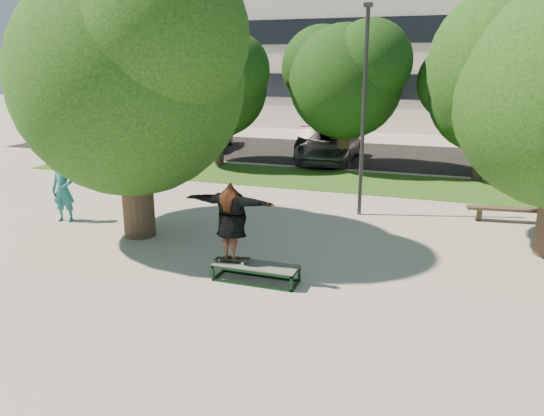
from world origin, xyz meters
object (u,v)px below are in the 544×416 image
at_px(grind_box, 256,273).
at_px(bystander, 63,190).
at_px(car_dark, 315,142).
at_px(tree_left, 128,66).
at_px(bench, 517,211).
at_px(car_silver_b, 500,146).
at_px(lamppost, 364,111).
at_px(car_silver_a, 210,133).
at_px(car_grey, 329,146).

relative_size(grind_box, bystander, 0.96).
xyz_separation_m(grind_box, car_dark, (-2.79, 15.39, 0.54)).
relative_size(tree_left, bystander, 3.81).
height_order(tree_left, bystander, tree_left).
bearing_deg(tree_left, bench, 25.10).
distance_m(grind_box, bench, 8.62).
height_order(grind_box, car_silver_b, car_silver_b).
bearing_deg(car_silver_b, lamppost, -123.72).
bearing_deg(grind_box, car_silver_a, 118.69).
bearing_deg(grind_box, bench, 49.46).
xyz_separation_m(lamppost, car_dark, (-3.92, 9.50, -2.43)).
bearing_deg(bench, car_dark, 126.16).
xyz_separation_m(lamppost, car_grey, (-3.00, 8.50, -2.43)).
relative_size(tree_left, bench, 2.53).
bearing_deg(car_silver_b, bystander, -142.03).
bearing_deg(bystander, car_dark, 63.11).
height_order(bench, car_grey, car_grey).
distance_m(bench, car_grey, 10.83).
bearing_deg(car_silver_b, car_dark, 177.11).
distance_m(bystander, car_silver_a, 14.04).
xyz_separation_m(bystander, bench, (12.47, 4.24, -0.58)).
bearing_deg(car_silver_a, lamppost, -57.88).
distance_m(car_silver_a, car_silver_b, 14.55).
xyz_separation_m(grind_box, car_silver_b, (5.67, 16.54, 0.63)).
bearing_deg(lamppost, car_silver_b, 66.90).
xyz_separation_m(lamppost, grind_box, (-1.13, -5.88, -2.96)).
distance_m(tree_left, lamppost, 6.70).
xyz_separation_m(bench, car_silver_b, (0.07, 9.98, 0.46)).
xyz_separation_m(bystander, car_silver_a, (-2.00, 13.89, -0.13)).
xyz_separation_m(bystander, car_silver_b, (12.54, 14.22, -0.11)).
distance_m(bench, car_silver_b, 10.00).
xyz_separation_m(car_dark, car_grey, (0.92, -1.00, -0.01)).
bearing_deg(grind_box, lamppost, 79.12).
bearing_deg(lamppost, bystander, -155.96).
relative_size(car_grey, car_silver_b, 0.91).
height_order(car_dark, car_grey, car_dark).
height_order(tree_left, car_grey, tree_left).
relative_size(lamppost, car_silver_b, 1.08).
height_order(car_silver_a, car_grey, car_silver_a).
xyz_separation_m(bench, car_silver_a, (-14.47, 9.66, 0.45)).
relative_size(lamppost, grind_box, 3.39).
distance_m(car_grey, car_silver_b, 7.84).
height_order(bystander, bench, bystander).
bearing_deg(grind_box, bystander, 161.38).
distance_m(lamppost, car_silver_b, 11.81).
distance_m(bench, car_dark, 12.19).
height_order(grind_box, bystander, bystander).
xyz_separation_m(bench, car_grey, (-7.47, 7.83, 0.36)).
distance_m(tree_left, car_grey, 13.15).
relative_size(lamppost, bench, 2.17).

